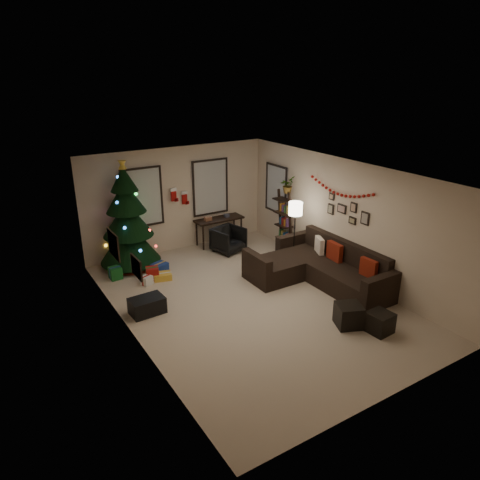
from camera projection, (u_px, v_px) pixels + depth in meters
name	position (u px, v px, depth m)	size (l,w,h in m)	color
floor	(251.00, 301.00, 9.35)	(7.00, 7.00, 0.00)	#C2AB92
ceiling	(252.00, 173.00, 8.38)	(7.00, 7.00, 0.00)	white
wall_back	(177.00, 199.00, 11.64)	(5.00, 5.00, 0.00)	beige
wall_front	(394.00, 320.00, 6.09)	(5.00, 5.00, 0.00)	beige
wall_left	(129.00, 269.00, 7.63)	(7.00, 7.00, 0.00)	beige
wall_right	(345.00, 219.00, 10.10)	(7.00, 7.00, 0.00)	beige
window_back_left	(142.00, 197.00, 11.07)	(1.05, 0.06, 1.50)	#728CB2
window_back_right	(210.00, 187.00, 12.01)	(1.05, 0.06, 1.50)	#728CB2
window_right_wall	(277.00, 189.00, 12.05)	(0.06, 0.90, 1.30)	#728CB2
christmas_tree	(128.00, 223.00, 10.64)	(1.44, 1.44, 2.68)	black
presents	(148.00, 273.00, 10.35)	(1.30, 0.89, 0.30)	gold
sofa	(319.00, 269.00, 10.14)	(2.06, 2.98, 0.91)	black
pillow_red_a	(369.00, 268.00, 9.36)	(0.11, 0.40, 0.40)	maroon
pillow_red_b	(335.00, 252.00, 10.17)	(0.12, 0.44, 0.44)	maroon
pillow_cream	(319.00, 245.00, 10.57)	(0.11, 0.39, 0.39)	beige
ottoman_near	(349.00, 315.00, 8.40)	(0.45, 0.45, 0.43)	black
ottoman_far	(380.00, 323.00, 8.21)	(0.41, 0.41, 0.39)	black
desk	(219.00, 221.00, 12.20)	(1.34, 0.48, 0.72)	black
desk_chair	(228.00, 240.00, 11.74)	(0.65, 0.61, 0.67)	black
bookshelf	(284.00, 221.00, 11.74)	(0.30, 0.48, 1.62)	black
potted_plant	(287.00, 183.00, 11.31)	(0.48, 0.42, 0.54)	#4C4C4C
floor_lamp	(295.00, 213.00, 10.69)	(0.33, 0.33, 1.57)	black
art_map	(114.00, 245.00, 8.26)	(0.04, 0.60, 0.50)	black
art_abstract	(136.00, 267.00, 7.29)	(0.04, 0.45, 0.35)	black
gallery	(347.00, 211.00, 9.95)	(0.03, 1.25, 0.54)	black
garland	(340.00, 189.00, 9.97)	(0.08, 1.90, 0.30)	#A5140C
stocking_left	(174.00, 195.00, 11.41)	(0.20, 0.05, 0.36)	#990F0C
stocking_right	(185.00, 197.00, 11.68)	(0.20, 0.05, 0.36)	#990F0C
storage_bin	(147.00, 306.00, 8.85)	(0.66, 0.44, 0.33)	black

